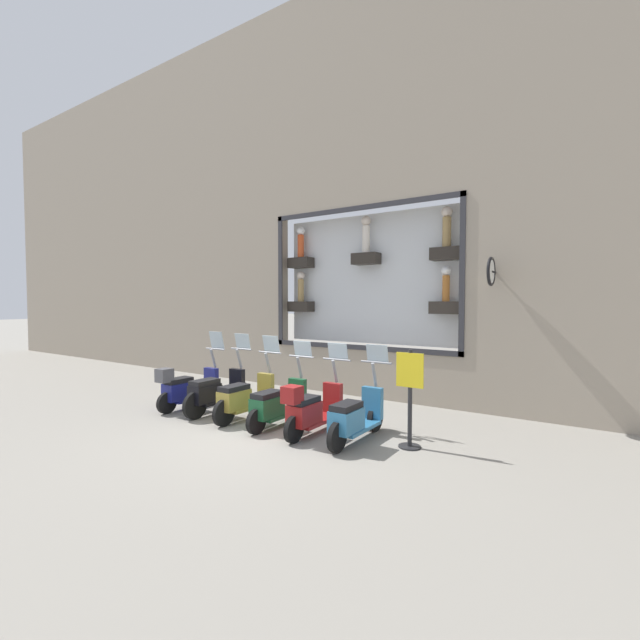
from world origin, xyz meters
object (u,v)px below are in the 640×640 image
scooter_teal_0 (355,417)px  scooter_olive_3 (244,398)px  scooter_black_4 (215,392)px  shop_sign_post (410,395)px  scooter_navy_5 (186,388)px  scooter_red_1 (311,409)px  scooter_green_2 (277,405)px

scooter_teal_0 → scooter_olive_3: (0.00, 2.49, 0.01)m
scooter_black_4 → shop_sign_post: scooter_black_4 is taller
scooter_olive_3 → scooter_navy_5: bearing=92.4°
scooter_navy_5 → scooter_teal_0: bearing=-89.1°
scooter_red_1 → scooter_black_4: size_ratio=0.99×
scooter_black_4 → scooter_navy_5: (-0.07, 0.83, 0.01)m
scooter_teal_0 → scooter_olive_3: scooter_olive_3 is taller
scooter_green_2 → scooter_teal_0: bearing=-89.9°
scooter_teal_0 → scooter_green_2: size_ratio=1.00×
scooter_olive_3 → shop_sign_post: bearing=-85.2°
scooter_red_1 → scooter_green_2: scooter_red_1 is taller
scooter_red_1 → scooter_black_4: scooter_black_4 is taller
scooter_green_2 → scooter_olive_3: scooter_olive_3 is taller
scooter_teal_0 → shop_sign_post: 0.98m
scooter_red_1 → scooter_navy_5: size_ratio=1.00×
scooter_green_2 → shop_sign_post: shop_sign_post is taller
scooter_teal_0 → scooter_red_1: size_ratio=1.00×
scooter_olive_3 → shop_sign_post: 3.37m
shop_sign_post → scooter_olive_3: bearing=94.8°
scooter_teal_0 → scooter_red_1: 0.83m
scooter_green_2 → scooter_olive_3: size_ratio=0.99×
scooter_olive_3 → scooter_navy_5: size_ratio=1.01×
scooter_navy_5 → scooter_red_1: bearing=-90.0°
shop_sign_post → scooter_navy_5: bearing=94.0°
scooter_teal_0 → shop_sign_post: bearing=-71.4°
scooter_green_2 → shop_sign_post: (0.29, -2.51, 0.43)m
scooter_black_4 → scooter_teal_0: bearing=-90.1°
scooter_red_1 → scooter_navy_5: (0.00, 3.33, 0.00)m
scooter_teal_0 → scooter_olive_3: size_ratio=1.00×
scooter_navy_5 → shop_sign_post: 5.03m
scooter_green_2 → scooter_black_4: bearing=89.6°
scooter_black_4 → scooter_olive_3: bearing=-90.3°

